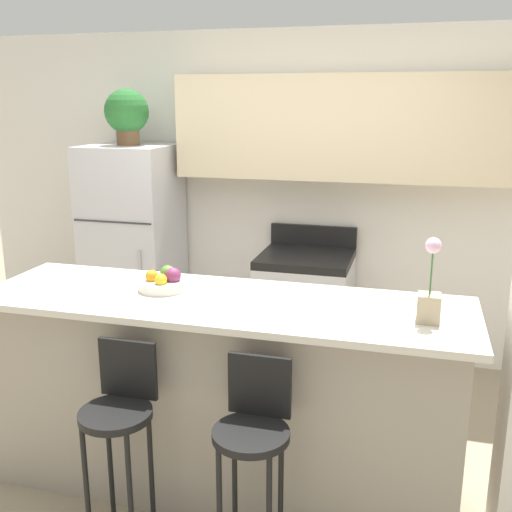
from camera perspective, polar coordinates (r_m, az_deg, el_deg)
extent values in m
plane|color=gray|center=(3.50, -3.10, -20.84)|extent=(14.00, 14.00, 0.00)
cube|color=white|center=(4.79, 4.05, 5.58)|extent=(5.60, 0.06, 2.55)
cube|color=beige|center=(4.48, 8.62, 11.99)|extent=(2.53, 0.32, 0.75)
cube|color=silver|center=(4.55, 5.46, 9.37)|extent=(0.65, 0.28, 0.12)
cube|color=gray|center=(3.22, -3.23, -13.38)|extent=(2.37, 0.62, 1.03)
cube|color=beige|center=(3.01, -3.38, -4.42)|extent=(2.49, 0.74, 0.04)
cube|color=silver|center=(5.00, -11.37, -2.55)|extent=(0.67, 0.65, 1.15)
cube|color=silver|center=(4.82, -11.88, 7.09)|extent=(0.67, 0.65, 0.54)
cube|color=#333333|center=(4.58, -13.56, 3.17)|extent=(0.63, 0.01, 0.01)
cylinder|color=#B2B2B7|center=(4.60, -10.89, -3.28)|extent=(0.02, 0.02, 0.63)
cube|color=silver|center=(4.62, 4.66, -5.68)|extent=(0.68, 0.65, 0.85)
cube|color=black|center=(4.48, 4.78, -0.22)|extent=(0.68, 0.65, 0.06)
cube|color=black|center=(4.75, 5.49, 1.97)|extent=(0.68, 0.04, 0.16)
cube|color=black|center=(4.30, 3.85, -6.63)|extent=(0.41, 0.01, 0.27)
cylinder|color=black|center=(2.82, -13.24, -14.48)|extent=(0.33, 0.33, 0.03)
cube|color=black|center=(2.85, -12.08, -10.45)|extent=(0.28, 0.02, 0.28)
cylinder|color=black|center=(2.97, -15.80, -20.88)|extent=(0.02, 0.02, 0.66)
cylinder|color=black|center=(2.88, -11.87, -21.87)|extent=(0.02, 0.02, 0.66)
cylinder|color=black|center=(3.12, -13.70, -18.82)|extent=(0.02, 0.02, 0.66)
cylinder|color=black|center=(3.03, -9.94, -19.65)|extent=(0.02, 0.02, 0.66)
cylinder|color=black|center=(2.60, -0.49, -16.65)|extent=(0.33, 0.33, 0.03)
cube|color=black|center=(2.64, 0.34, -12.21)|extent=(0.28, 0.02, 0.28)
cylinder|color=black|center=(2.91, -2.03, -21.14)|extent=(0.02, 0.02, 0.66)
cylinder|color=black|center=(2.86, 2.37, -21.79)|extent=(0.02, 0.02, 0.66)
cylinder|color=brown|center=(4.79, -12.09, 11.05)|extent=(0.17, 0.17, 0.13)
sphere|color=#286B2D|center=(4.78, -12.22, 13.32)|extent=(0.34, 0.34, 0.34)
cube|color=tan|center=(2.79, 16.11, -4.79)|extent=(0.10, 0.10, 0.13)
cylinder|color=#386633|center=(2.74, 16.36, -1.51)|extent=(0.01, 0.01, 0.20)
sphere|color=#E5B2D1|center=(2.71, 16.54, 0.97)|extent=(0.07, 0.07, 0.07)
cylinder|color=silver|center=(3.17, -8.88, -2.76)|extent=(0.25, 0.25, 0.05)
sphere|color=#7A2D56|center=(3.15, -7.92, -1.87)|extent=(0.09, 0.09, 0.09)
sphere|color=#4C7F2D|center=(3.20, -8.40, -1.61)|extent=(0.08, 0.08, 0.08)
sphere|color=orange|center=(3.17, -9.89, -1.92)|extent=(0.07, 0.07, 0.07)
sphere|color=gold|center=(3.11, -9.06, -2.26)|extent=(0.06, 0.06, 0.06)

